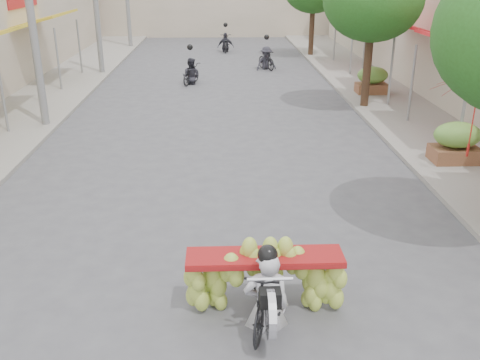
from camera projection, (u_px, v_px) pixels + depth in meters
sidewalk_left at (27, 104)px, 19.85m from camera, size 4.00×60.00×0.12m
sidewalk_right at (399, 100)px, 20.36m from camera, size 4.00×60.00×0.12m
produce_crate_mid at (457, 139)px, 13.59m from camera, size 1.20×0.88×1.16m
produce_crate_far at (372, 78)px, 21.01m from camera, size 1.20×0.88×1.16m
banana_motorbike at (266, 275)px, 7.59m from camera, size 2.28×1.87×2.22m
pedestrian at (369, 72)px, 20.97m from camera, size 0.94×0.89×1.65m
bg_motorbike_a at (191, 66)px, 23.18m from camera, size 1.06×1.64×1.95m
bg_motorbike_b at (266, 52)px, 26.39m from camera, size 1.19×1.66×1.95m
bg_motorbike_c at (226, 39)px, 31.86m from camera, size 0.98×1.74×1.95m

